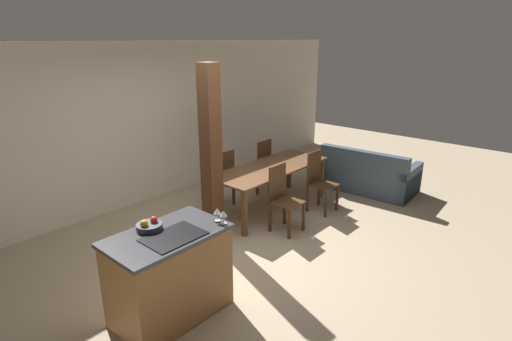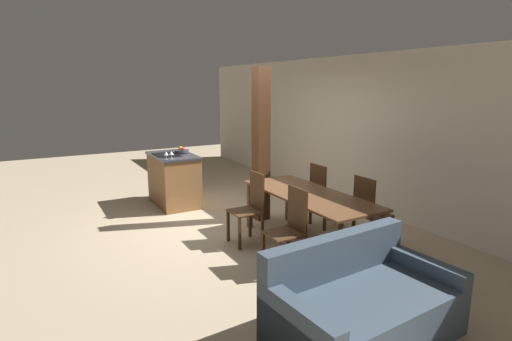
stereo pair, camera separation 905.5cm
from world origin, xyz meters
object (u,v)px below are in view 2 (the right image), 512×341
dining_chair_far_right (369,211)px  dining_table (309,200)px  couch (362,307)px  dining_chair_near_right (289,228)px  timber_post (261,146)px  kitchen_island (174,179)px  dining_chair_near_left (250,207)px  wine_glass_middle (171,153)px  dining_chair_far_left (323,194)px  fruit_bowl (182,151)px  wine_glass_near (166,154)px

dining_chair_far_right → dining_table: bearing=53.1°
dining_table → couch: couch is taller
dining_chair_near_right → timber_post: timber_post is taller
kitchen_island → dining_chair_near_left: size_ratio=1.18×
timber_post → dining_chair_near_right: bearing=-20.0°
wine_glass_middle → timber_post: size_ratio=0.06×
timber_post → dining_chair_far_left: bearing=39.0°
fruit_bowl → dining_chair_far_left: (2.36, 1.44, -0.47)m
wine_glass_near → dining_chair_far_left: wine_glass_near is taller
fruit_bowl → wine_glass_near: size_ratio=1.84×
dining_chair_near_left → dining_chair_near_right: same height
timber_post → dining_chair_far_right: bearing=20.1°
kitchen_island → dining_chair_far_right: dining_chair_far_right is taller
fruit_bowl → couch: 4.80m
couch → timber_post: size_ratio=0.69×
dining_table → dining_chair_far_left: (-0.49, 0.65, -0.13)m
fruit_bowl → wine_glass_middle: 0.69m
dining_chair_near_right → dining_chair_far_left: bearing=126.9°
wine_glass_near → dining_chair_near_right: 2.88m
fruit_bowl → dining_chair_near_left: size_ratio=0.26×
kitchen_island → fruit_bowl: (-0.06, 0.20, 0.51)m
dining_chair_near_left → timber_post: bearing=141.1°
kitchen_island → dining_chair_far_right: bearing=26.5°
kitchen_island → timber_post: size_ratio=0.48×
kitchen_island → dining_chair_near_left: 2.33m
dining_chair_near_left → timber_post: 1.25m
wine_glass_middle → timber_post: timber_post is taller
dining_chair_near_left → dining_chair_near_right: size_ratio=1.00×
wine_glass_middle → dining_chair_far_right: (2.76, 1.82, -0.54)m
dining_table → timber_post: (-1.29, -0.00, 0.58)m
dining_chair_near_right → dining_chair_far_right: (0.00, 1.29, 0.00)m
dining_chair_far_right → wine_glass_near: bearing=34.6°
fruit_bowl → dining_chair_near_left: 2.41m
dining_table → dining_chair_near_left: (-0.49, -0.65, -0.13)m
dining_chair_far_left → dining_chair_far_right: (0.97, 0.00, 0.00)m
dining_chair_near_left → dining_chair_far_right: size_ratio=1.00×
kitchen_island → dining_table: 2.96m
dining_chair_near_left → couch: dining_chair_near_left is taller
dining_chair_near_left → timber_post: (-0.80, 0.65, 0.71)m
couch → wine_glass_near: bearing=92.4°
wine_glass_near → dining_chair_near_right: wine_glass_near is taller
kitchen_island → dining_chair_far_left: 2.82m
wine_glass_near → timber_post: (0.99, 1.26, 0.17)m
wine_glass_middle → couch: size_ratio=0.08×
dining_table → dining_chair_near_right: dining_chair_near_right is taller
fruit_bowl → timber_post: timber_post is taller
kitchen_island → dining_chair_far_left: dining_chair_far_left is taller
dining_chair_near_left → dining_chair_far_left: (0.00, 1.29, 0.00)m
dining_chair_far_right → couch: size_ratio=0.59×
couch → dining_table: bearing=62.8°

